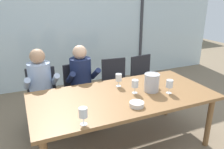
{
  "coord_description": "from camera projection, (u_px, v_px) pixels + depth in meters",
  "views": [
    {
      "loc": [
        -1.12,
        -2.21,
        1.88
      ],
      "look_at": [
        0.0,
        0.35,
        0.89
      ],
      "focal_mm": 35.34,
      "sensor_mm": 36.0,
      "label": 1
    }
  ],
  "objects": [
    {
      "name": "person_navy_polo",
      "position": [
        83.0,
        80.0,
        3.33
      ],
      "size": [
        0.47,
        0.62,
        1.21
      ],
      "rotation": [
        0.0,
        0.0,
        0.03
      ],
      "color": "#192347",
      "rests_on": "ground"
    },
    {
      "name": "wine_glass_near_bucket",
      "position": [
        119.0,
        78.0,
        2.93
      ],
      "size": [
        0.08,
        0.08,
        0.17
      ],
      "color": "silver",
      "rests_on": "dining_table"
    },
    {
      "name": "wine_glass_by_right_taster",
      "position": [
        153.0,
        77.0,
        2.96
      ],
      "size": [
        0.08,
        0.08,
        0.17
      ],
      "color": "silver",
      "rests_on": "dining_table"
    },
    {
      "name": "dining_table",
      "position": [
        123.0,
        99.0,
        2.74
      ],
      "size": [
        2.25,
        1.08,
        0.74
      ],
      "color": "olive",
      "rests_on": "ground"
    },
    {
      "name": "window_glass_panel",
      "position": [
        72.0,
        26.0,
        4.65
      ],
      "size": [
        7.45,
        0.03,
        2.6
      ],
      "primitive_type": "cube",
      "color": "silver",
      "rests_on": "ground"
    },
    {
      "name": "hillside_vineyard",
      "position": [
        46.0,
        25.0,
        8.52
      ],
      "size": [
        13.45,
        2.4,
        1.64
      ],
      "primitive_type": "cube",
      "color": "#386633",
      "rests_on": "ground"
    },
    {
      "name": "wine_glass_center_pour",
      "position": [
        135.0,
        84.0,
        2.72
      ],
      "size": [
        0.08,
        0.08,
        0.17
      ],
      "color": "silver",
      "rests_on": "dining_table"
    },
    {
      "name": "chair_left_of_center",
      "position": [
        79.0,
        88.0,
        3.48
      ],
      "size": [
        0.47,
        0.47,
        0.89
      ],
      "rotation": [
        0.0,
        0.0,
        0.08
      ],
      "color": "#232328",
      "rests_on": "ground"
    },
    {
      "name": "tasting_bowl",
      "position": [
        137.0,
        104.0,
        2.42
      ],
      "size": [
        0.16,
        0.16,
        0.05
      ],
      "primitive_type": "cylinder",
      "color": "silver",
      "rests_on": "dining_table"
    },
    {
      "name": "wine_glass_spare_empty",
      "position": [
        83.0,
        113.0,
        2.04
      ],
      "size": [
        0.08,
        0.08,
        0.17
      ],
      "color": "silver",
      "rests_on": "dining_table"
    },
    {
      "name": "ice_bucket_primary",
      "position": [
        152.0,
        82.0,
        2.78
      ],
      "size": [
        0.19,
        0.19,
        0.23
      ],
      "color": "#B7B7BC",
      "rests_on": "dining_table"
    },
    {
      "name": "chair_near_curtain",
      "position": [
        43.0,
        93.0,
        3.28
      ],
      "size": [
        0.47,
        0.47,
        0.89
      ],
      "rotation": [
        0.0,
        0.0,
        -0.06
      ],
      "color": "#232328",
      "rests_on": "ground"
    },
    {
      "name": "chair_center",
      "position": [
        116.0,
        81.0,
        3.75
      ],
      "size": [
        0.48,
        0.48,
        0.89
      ],
      "rotation": [
        0.0,
        0.0,
        -0.09
      ],
      "color": "#232328",
      "rests_on": "ground"
    },
    {
      "name": "window_mullion_right",
      "position": [
        141.0,
        22.0,
        5.27
      ],
      "size": [
        0.06,
        0.06,
        2.6
      ],
      "primitive_type": "cube",
      "color": "#38383D",
      "rests_on": "ground"
    },
    {
      "name": "chair_right_of_center",
      "position": [
        144.0,
        77.0,
        3.95
      ],
      "size": [
        0.5,
        0.5,
        0.89
      ],
      "rotation": [
        0.0,
        0.0,
        0.14
      ],
      "color": "#232328",
      "rests_on": "ground"
    },
    {
      "name": "person_pale_blue_shirt",
      "position": [
        41.0,
        86.0,
        3.1
      ],
      "size": [
        0.48,
        0.62,
        1.21
      ],
      "rotation": [
        0.0,
        0.0,
        0.06
      ],
      "color": "#9EB2D1",
      "rests_on": "ground"
    },
    {
      "name": "wine_glass_by_left_taster",
      "position": [
        170.0,
        84.0,
        2.72
      ],
      "size": [
        0.08,
        0.08,
        0.17
      ],
      "color": "silver",
      "rests_on": "dining_table"
    },
    {
      "name": "ground",
      "position": [
        97.0,
        111.0,
        3.83
      ],
      "size": [
        14.0,
        14.0,
        0.0
      ],
      "primitive_type": "plane",
      "color": "#847056"
    }
  ]
}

